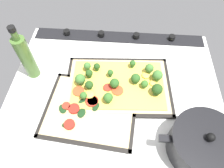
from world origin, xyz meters
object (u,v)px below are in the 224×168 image
(baking_tray_back, at_px, (91,110))
(broccoli_pizza, at_px, (119,83))
(baking_tray_front, at_px, (118,86))
(cooking_pot, at_px, (203,144))
(veggie_pizza_back, at_px, (90,107))
(oil_bottle, at_px, (26,57))

(baking_tray_back, bearing_deg, broccoli_pizza, -130.54)
(baking_tray_front, distance_m, broccoli_pizza, 0.02)
(baking_tray_front, xyz_separation_m, cooking_pot, (-0.26, 0.22, 0.05))
(baking_tray_front, bearing_deg, veggie_pizza_back, 48.40)
(broccoli_pizza, distance_m, veggie_pizza_back, 0.14)
(baking_tray_front, height_order, broccoli_pizza, broccoli_pizza)
(broccoli_pizza, relative_size, cooking_pot, 1.43)
(veggie_pizza_back, height_order, oil_bottle, oil_bottle)
(baking_tray_front, relative_size, broccoli_pizza, 1.07)
(baking_tray_front, bearing_deg, broccoli_pizza, -173.93)
(broccoli_pizza, xyz_separation_m, cooking_pot, (-0.26, 0.22, 0.03))
(broccoli_pizza, height_order, oil_bottle, oil_bottle)
(baking_tray_front, height_order, baking_tray_back, same)
(cooking_pot, bearing_deg, oil_bottle, -23.33)
(baking_tray_front, distance_m, cooking_pot, 0.34)
(baking_tray_front, height_order, cooking_pot, cooking_pot)
(baking_tray_front, relative_size, veggie_pizza_back, 1.31)
(broccoli_pizza, bearing_deg, baking_tray_back, 49.46)
(oil_bottle, bearing_deg, baking_tray_back, 149.50)
(veggie_pizza_back, bearing_deg, cooking_pot, 161.77)
(baking_tray_back, height_order, cooking_pot, cooking_pot)
(oil_bottle, bearing_deg, broccoli_pizza, 173.67)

